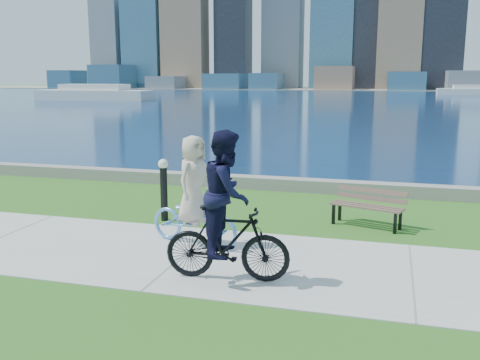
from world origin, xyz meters
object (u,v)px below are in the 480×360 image
Objects in this scene: park_bench at (368,204)px; cyclist_woman at (194,205)px; cyclist_man at (227,219)px; bollard_lamp at (164,185)px.

park_bench is 3.95m from cyclist_woman.
cyclist_man reaches higher than park_bench.
bollard_lamp is 2.02m from cyclist_woman.
park_bench is 0.78× the size of cyclist_woman.
cyclist_man is (1.16, -1.58, 0.22)m from cyclist_woman.
park_bench is at bearing -39.24° from cyclist_woman.
cyclist_man is at bearing -51.63° from bollard_lamp.
bollard_lamp is at bearing 55.03° from cyclist_woman.
cyclist_man reaches higher than cyclist_woman.
park_bench is 4.43m from cyclist_man.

